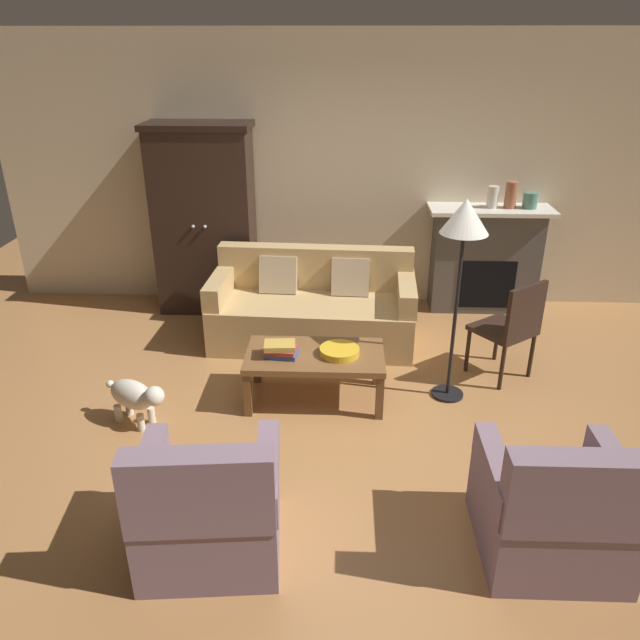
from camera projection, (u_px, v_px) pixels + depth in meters
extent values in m
plane|color=#B27A47|center=(334.00, 424.00, 4.69)|extent=(9.60, 9.60, 0.00)
cube|color=beige|center=(340.00, 173.00, 6.41)|extent=(7.20, 0.10, 2.80)
cube|color=#4C4947|center=(485.00, 261.00, 6.49)|extent=(1.10, 0.36, 1.08)
cube|color=black|center=(486.00, 285.00, 6.40)|extent=(0.60, 0.01, 0.52)
cube|color=white|center=(491.00, 210.00, 6.23)|extent=(1.26, 0.48, 0.04)
cube|color=black|center=(205.00, 223.00, 6.36)|extent=(1.00, 0.52, 1.89)
cube|color=black|center=(197.00, 125.00, 5.95)|extent=(1.06, 0.55, 0.06)
sphere|color=#ADAFB5|center=(193.00, 227.00, 6.09)|extent=(0.04, 0.04, 0.04)
sphere|color=#ADAFB5|center=(205.00, 227.00, 6.09)|extent=(0.04, 0.04, 0.04)
cube|color=tan|center=(312.00, 321.00, 5.86)|extent=(1.94, 0.93, 0.44)
cube|color=tan|center=(316.00, 267.00, 5.99)|extent=(1.91, 0.27, 0.42)
cube|color=tan|center=(220.00, 286.00, 5.80)|extent=(0.20, 0.80, 0.22)
cube|color=tan|center=(406.00, 293.00, 5.66)|extent=(0.20, 0.80, 0.22)
cube|color=tan|center=(278.00, 275.00, 5.91)|extent=(0.37, 0.20, 0.37)
cube|color=tan|center=(350.00, 277.00, 5.85)|extent=(0.37, 0.20, 0.37)
cube|color=brown|center=(315.00, 356.00, 4.85)|extent=(1.10, 0.60, 0.05)
cube|color=brown|center=(248.00, 395.00, 4.73)|extent=(0.06, 0.06, 0.37)
cube|color=brown|center=(380.00, 397.00, 4.69)|extent=(0.06, 0.06, 0.37)
cube|color=brown|center=(257.00, 362.00, 5.20)|extent=(0.06, 0.06, 0.37)
cube|color=brown|center=(377.00, 365.00, 5.16)|extent=(0.06, 0.06, 0.37)
cylinder|color=gold|center=(339.00, 351.00, 4.82)|extent=(0.32, 0.32, 0.06)
cube|color=#38569E|center=(282.00, 354.00, 4.80)|extent=(0.26, 0.20, 0.04)
cube|color=#B73833|center=(280.00, 350.00, 4.78)|extent=(0.26, 0.20, 0.03)
cube|color=gold|center=(280.00, 346.00, 4.76)|extent=(0.25, 0.19, 0.04)
cylinder|color=beige|center=(493.00, 197.00, 6.18)|extent=(0.11, 0.11, 0.22)
cylinder|color=#A86042|center=(511.00, 195.00, 6.16)|extent=(0.12, 0.12, 0.27)
cylinder|color=slate|center=(530.00, 200.00, 6.18)|extent=(0.15, 0.15, 0.16)
cube|color=gray|center=(212.00, 516.00, 3.49)|extent=(0.83, 0.83, 0.42)
cube|color=gray|center=(199.00, 492.00, 3.03)|extent=(0.77, 0.23, 0.46)
cube|color=gray|center=(268.00, 471.00, 3.38)|extent=(0.19, 0.71, 0.20)
cube|color=gray|center=(147.00, 475.00, 3.35)|extent=(0.19, 0.71, 0.20)
cube|color=gray|center=(548.00, 519.00, 3.47)|extent=(0.76, 0.76, 0.42)
cube|color=gray|center=(581.00, 495.00, 3.01)|extent=(0.76, 0.16, 0.46)
cube|color=gray|center=(618.00, 476.00, 3.33)|extent=(0.12, 0.70, 0.20)
cube|color=gray|center=(496.00, 474.00, 3.35)|extent=(0.12, 0.70, 0.20)
cube|color=black|center=(502.00, 330.00, 5.21)|extent=(0.62, 0.62, 0.04)
cylinder|color=black|center=(497.00, 339.00, 5.55)|extent=(0.04, 0.04, 0.41)
cylinder|color=black|center=(468.00, 350.00, 5.35)|extent=(0.04, 0.04, 0.41)
cylinder|color=black|center=(531.00, 356.00, 5.26)|extent=(0.04, 0.04, 0.41)
cylinder|color=black|center=(502.00, 368.00, 5.07)|extent=(0.04, 0.04, 0.41)
cube|color=black|center=(526.00, 311.00, 4.96)|extent=(0.38, 0.30, 0.45)
cylinder|color=black|center=(447.00, 394.00, 5.06)|extent=(0.26, 0.26, 0.02)
cylinder|color=black|center=(455.00, 318.00, 4.77)|extent=(0.03, 0.03, 1.41)
cone|color=white|center=(465.00, 216.00, 4.43)|extent=(0.36, 0.36, 0.26)
ellipsoid|color=beige|center=(132.00, 394.00, 4.61)|extent=(0.45, 0.37, 0.22)
sphere|color=beige|center=(154.00, 396.00, 4.47)|extent=(0.15, 0.15, 0.15)
cylinder|color=beige|center=(151.00, 415.00, 4.67)|extent=(0.06, 0.06, 0.14)
cylinder|color=beige|center=(141.00, 422.00, 4.58)|extent=(0.06, 0.06, 0.14)
cylinder|color=beige|center=(129.00, 407.00, 4.78)|extent=(0.06, 0.06, 0.14)
cylinder|color=beige|center=(118.00, 413.00, 4.70)|extent=(0.06, 0.06, 0.14)
sphere|color=beige|center=(110.00, 384.00, 4.70)|extent=(0.06, 0.06, 0.06)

